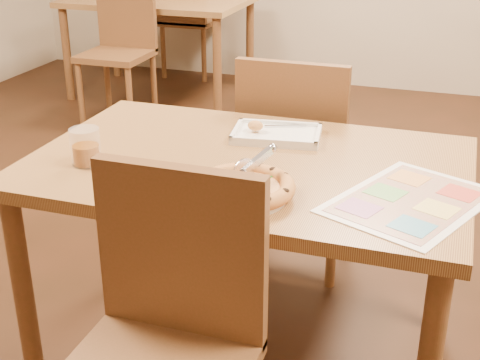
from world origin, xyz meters
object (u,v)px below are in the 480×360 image
(bg_chair_near, at_px, (121,35))
(chair_far, at_px, (296,142))
(appetizer_tray, at_px, (275,135))
(menu, at_px, (410,201))
(chair_near, at_px, (167,314))
(glass_tumbler, at_px, (86,149))
(pizza, at_px, (244,187))
(plate, at_px, (240,195))
(pizza_cutter, at_px, (254,164))
(dining_table, at_px, (248,186))
(bg_table, at_px, (159,10))
(bg_chair_far, at_px, (186,9))

(bg_chair_near, bearing_deg, chair_far, -44.94)
(appetizer_tray, bearing_deg, menu, -37.06)
(chair_near, bearing_deg, bg_chair_near, 119.74)
(glass_tumbler, relative_size, menu, 0.25)
(chair_near, bearing_deg, glass_tumbler, 136.43)
(chair_near, height_order, pizza, chair_near)
(appetizer_tray, bearing_deg, bg_chair_near, 129.26)
(plate, height_order, glass_tumbler, glass_tumbler)
(pizza_cutter, height_order, glass_tumbler, pizza_cutter)
(dining_table, distance_m, pizza, 0.28)
(plate, relative_size, appetizer_tray, 0.83)
(glass_tumbler, xyz_separation_m, menu, (0.93, 0.04, -0.05))
(appetizer_tray, distance_m, menu, 0.59)
(chair_far, relative_size, pizza, 1.73)
(bg_table, xyz_separation_m, menu, (2.09, -2.94, 0.09))
(appetizer_tray, relative_size, menu, 0.68)
(chair_near, xyz_separation_m, bg_chair_near, (-1.60, 2.80, 0.00))
(bg_chair_far, bearing_deg, appetizer_tray, 117.72)
(dining_table, bearing_deg, bg_table, 119.74)
(menu, bearing_deg, pizza_cutter, -170.06)
(pizza, relative_size, menu, 0.61)
(pizza, bearing_deg, chair_far, 94.71)
(pizza_cutter, bearing_deg, dining_table, 50.67)
(bg_chair_far, height_order, appetizer_tray, bg_chair_far)
(bg_table, bearing_deg, glass_tumbler, -68.76)
(bg_chair_near, xyz_separation_m, pizza_cutter, (1.68, -2.41, 0.24))
(chair_far, xyz_separation_m, glass_tumbler, (-0.44, -0.78, 0.20))
(dining_table, relative_size, bg_table, 1.00)
(plate, bearing_deg, menu, 15.12)
(chair_far, relative_size, plate, 1.86)
(bg_chair_far, distance_m, menu, 4.03)
(plate, bearing_deg, pizza, 46.39)
(pizza_cutter, relative_size, menu, 0.30)
(bg_chair_near, relative_size, bg_chair_far, 1.00)
(chair_near, distance_m, chair_far, 1.20)
(chair_near, xyz_separation_m, menu, (0.49, 0.46, 0.16))
(dining_table, height_order, bg_table, same)
(bg_table, height_order, glass_tumbler, glass_tumbler)
(chair_near, xyz_separation_m, bg_table, (-1.60, 3.40, 0.07))
(plate, bearing_deg, glass_tumbler, 171.56)
(pizza, height_order, pizza_cutter, pizza_cutter)
(bg_chair_near, xyz_separation_m, plate, (1.66, -2.46, 0.16))
(dining_table, distance_m, bg_chair_far, 3.67)
(menu, bearing_deg, chair_near, -136.79)
(pizza, relative_size, glass_tumbler, 2.47)
(bg_table, bearing_deg, menu, -54.59)
(bg_chair_near, relative_size, menu, 1.05)
(bg_chair_far, xyz_separation_m, pizza, (1.67, -3.55, 0.18))
(menu, bearing_deg, glass_tumbler, -177.45)
(pizza, distance_m, appetizer_tray, 0.46)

